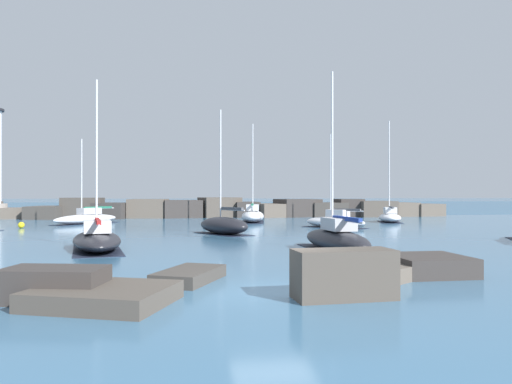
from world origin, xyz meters
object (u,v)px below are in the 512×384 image
at_px(sailboat_moored_2, 335,221).
at_px(sailboat_moored_6, 336,238).
at_px(mooring_buoy_orange_near, 21,225).
at_px(sailboat_moored_1, 224,225).
at_px(sailboat_moored_4, 87,218).
at_px(sailboat_moored_8, 253,215).
at_px(sailboat_moored_7, 97,239).
at_px(sailboat_moored_9, 390,216).

relative_size(sailboat_moored_2, sailboat_moored_6, 0.87).
bearing_deg(mooring_buoy_orange_near, sailboat_moored_1, -28.51).
relative_size(sailboat_moored_4, sailboat_moored_8, 0.81).
bearing_deg(sailboat_moored_6, mooring_buoy_orange_near, 136.52).
bearing_deg(sailboat_moored_7, sailboat_moored_4, 101.41).
bearing_deg(sailboat_moored_1, mooring_buoy_orange_near, 151.49).
distance_m(sailboat_moored_2, sailboat_moored_6, 18.03).
bearing_deg(sailboat_moored_4, mooring_buoy_orange_near, -127.63).
relative_size(sailboat_moored_6, mooring_buoy_orange_near, 13.00).
xyz_separation_m(sailboat_moored_6, sailboat_moored_8, (-0.59, 26.80, 0.06)).
height_order(sailboat_moored_6, mooring_buoy_orange_near, sailboat_moored_6).
bearing_deg(sailboat_moored_8, sailboat_moored_1, -106.05).
height_order(sailboat_moored_2, sailboat_moored_9, sailboat_moored_9).
distance_m(sailboat_moored_2, sailboat_moored_8, 11.33).
xyz_separation_m(sailboat_moored_4, mooring_buoy_orange_near, (-4.47, -5.79, -0.31)).
xyz_separation_m(sailboat_moored_6, sailboat_moored_9, (13.75, 24.58, -0.05)).
height_order(sailboat_moored_4, mooring_buoy_orange_near, sailboat_moored_4).
relative_size(sailboat_moored_2, sailboat_moored_7, 0.89).
xyz_separation_m(sailboat_moored_4, sailboat_moored_6, (17.47, -26.60, 0.08)).
xyz_separation_m(sailboat_moored_7, mooring_buoy_orange_near, (-9.33, 18.29, -0.31)).
distance_m(sailboat_moored_1, sailboat_moored_6, 12.61).
distance_m(sailboat_moored_4, mooring_buoy_orange_near, 7.32).
distance_m(sailboat_moored_6, sailboat_moored_8, 26.80).
relative_size(sailboat_moored_1, sailboat_moored_8, 0.89).
bearing_deg(sailboat_moored_4, sailboat_moored_6, -56.70).
bearing_deg(sailboat_moored_7, sailboat_moored_8, 63.66).
bearing_deg(mooring_buoy_orange_near, sailboat_moored_9, 6.04).
bearing_deg(sailboat_moored_1, sailboat_moored_2, 28.35).
distance_m(sailboat_moored_1, mooring_buoy_orange_near, 19.31).
relative_size(sailboat_moored_1, sailboat_moored_7, 1.00).
bearing_deg(mooring_buoy_orange_near, sailboat_moored_8, 15.68).
bearing_deg(sailboat_moored_7, sailboat_moored_6, -11.29).
relative_size(sailboat_moored_7, mooring_buoy_orange_near, 12.60).
relative_size(sailboat_moored_6, sailboat_moored_9, 0.89).
relative_size(sailboat_moored_1, sailboat_moored_2, 1.12).
relative_size(sailboat_moored_4, mooring_buoy_orange_near, 11.43).
bearing_deg(sailboat_moored_2, sailboat_moored_1, -151.65).
xyz_separation_m(sailboat_moored_2, sailboat_moored_4, (-22.89, 9.41, -0.01)).
relative_size(sailboat_moored_6, sailboat_moored_8, 0.92).
bearing_deg(sailboat_moored_9, mooring_buoy_orange_near, -173.96).
bearing_deg(mooring_buoy_orange_near, sailboat_moored_7, -62.98).
xyz_separation_m(sailboat_moored_2, sailboat_moored_6, (-5.42, -17.19, 0.06)).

